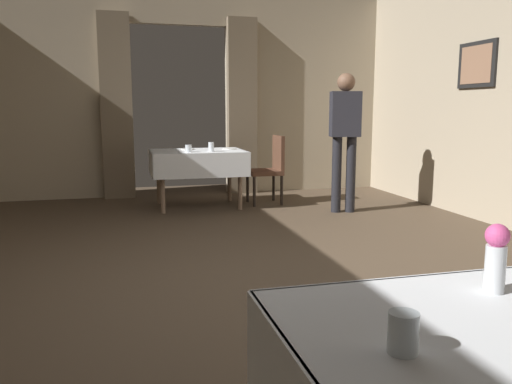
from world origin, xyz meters
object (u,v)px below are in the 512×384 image
object	(u,v)px
glass_mid_b	(188,148)
plate_mid_c	(188,149)
glass_mid_a	(211,147)
person_waiter_by_doorway	(345,131)
dining_table_mid	(198,159)
plate_mid_d	(230,149)
chair_mid_right	(270,166)
flower_vase_near	(496,256)
glass_near_b	(403,333)

from	to	relation	value
glass_mid_b	plate_mid_c	distance (m)	0.41
glass_mid_a	person_waiter_by_doorway	size ratio (longest dim) A/B	0.07
person_waiter_by_doorway	glass_mid_b	bearing A→B (deg)	162.70
dining_table_mid	plate_mid_d	distance (m)	0.47
plate_mid_c	dining_table_mid	bearing A→B (deg)	-57.48
chair_mid_right	glass_mid_b	size ratio (longest dim) A/B	10.05
person_waiter_by_doorway	plate_mid_d	bearing A→B (deg)	144.26
chair_mid_right	flower_vase_near	size ratio (longest dim) A/B	4.47
glass_mid_a	glass_mid_b	size ratio (longest dim) A/B	1.29
glass_mid_a	plate_mid_c	bearing A→B (deg)	123.71
glass_mid_b	plate_mid_d	distance (m)	0.68
chair_mid_right	dining_table_mid	bearing A→B (deg)	-179.59
plate_mid_c	glass_mid_b	bearing A→B (deg)	-95.24
chair_mid_right	person_waiter_by_doorway	xyz separation A→B (m)	(0.72, -0.82, 0.51)
chair_mid_right	glass_mid_b	bearing A→B (deg)	-168.16
glass_mid_a	glass_mid_b	distance (m)	0.29
glass_mid_a	flower_vase_near	bearing A→B (deg)	-90.55
person_waiter_by_doorway	flower_vase_near	bearing A→B (deg)	-109.10
person_waiter_by_doorway	chair_mid_right	bearing A→B (deg)	131.37
chair_mid_right	plate_mid_d	bearing A→B (deg)	170.39
glass_mid_b	person_waiter_by_doorway	bearing A→B (deg)	-17.30
plate_mid_c	person_waiter_by_doorway	bearing A→B (deg)	-28.35
chair_mid_right	glass_mid_a	size ratio (longest dim) A/B	7.80
dining_table_mid	plate_mid_c	world-z (taller)	plate_mid_c
flower_vase_near	plate_mid_c	size ratio (longest dim) A/B	1.14
flower_vase_near	glass_mid_b	world-z (taller)	flower_vase_near
flower_vase_near	chair_mid_right	bearing A→B (deg)	80.72
glass_mid_a	plate_mid_c	xyz separation A→B (m)	(-0.26, 0.38, -0.05)
plate_mid_c	glass_mid_a	bearing A→B (deg)	-56.29
flower_vase_near	person_waiter_by_doorway	distance (m)	4.96
dining_table_mid	glass_near_b	size ratio (longest dim) A/B	12.90
glass_near_b	glass_mid_a	size ratio (longest dim) A/B	0.79
dining_table_mid	plate_mid_d	size ratio (longest dim) A/B	6.50
plate_mid_c	plate_mid_d	size ratio (longest dim) A/B	0.97
plate_mid_c	glass_near_b	bearing A→B (deg)	-92.49
chair_mid_right	plate_mid_c	world-z (taller)	chair_mid_right
dining_table_mid	glass_mid_a	world-z (taller)	glass_mid_a
glass_mid_a	plate_mid_d	distance (m)	0.44
flower_vase_near	glass_near_b	distance (m)	0.55
chair_mid_right	plate_mid_c	size ratio (longest dim) A/B	5.08
chair_mid_right	glass_mid_a	distance (m)	0.92
dining_table_mid	flower_vase_near	bearing A→B (deg)	-89.00
chair_mid_right	plate_mid_d	world-z (taller)	chair_mid_right
dining_table_mid	plate_mid_c	distance (m)	0.24
person_waiter_by_doorway	dining_table_mid	bearing A→B (deg)	154.67
flower_vase_near	plate_mid_c	bearing A→B (deg)	92.08
plate_mid_c	person_waiter_by_doorway	xyz separation A→B (m)	(1.83, -0.99, 0.27)
chair_mid_right	flower_vase_near	xyz separation A→B (m)	(-0.90, -5.50, 0.35)
dining_table_mid	glass_near_b	distance (m)	5.79
chair_mid_right	glass_near_b	size ratio (longest dim) A/B	9.83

